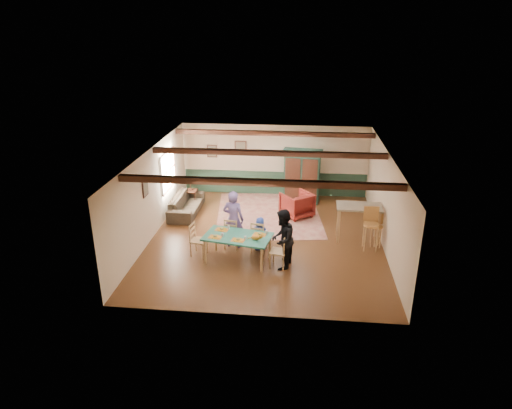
# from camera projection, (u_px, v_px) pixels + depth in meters

# --- Properties ---
(floor) EXTENTS (8.00, 8.00, 0.00)m
(floor) POSITION_uv_depth(u_px,v_px,m) (266.00, 238.00, 14.05)
(floor) COLOR #4D2A15
(floor) RESTS_ON ground
(wall_back) EXTENTS (7.00, 0.02, 2.70)m
(wall_back) POSITION_uv_depth(u_px,v_px,m) (275.00, 160.00, 17.25)
(wall_back) COLOR beige
(wall_back) RESTS_ON floor
(wall_left) EXTENTS (0.02, 8.00, 2.70)m
(wall_left) POSITION_uv_depth(u_px,v_px,m) (152.00, 193.00, 13.89)
(wall_left) COLOR beige
(wall_left) RESTS_ON floor
(wall_right) EXTENTS (0.02, 8.00, 2.70)m
(wall_right) POSITION_uv_depth(u_px,v_px,m) (386.00, 202.00, 13.22)
(wall_right) COLOR beige
(wall_right) RESTS_ON floor
(ceiling) EXTENTS (7.00, 8.00, 0.02)m
(ceiling) POSITION_uv_depth(u_px,v_px,m) (267.00, 154.00, 13.06)
(ceiling) COLOR silver
(ceiling) RESTS_ON wall_back
(wainscot_back) EXTENTS (6.95, 0.03, 0.90)m
(wainscot_back) POSITION_uv_depth(u_px,v_px,m) (274.00, 183.00, 17.57)
(wainscot_back) COLOR #213D2C
(wainscot_back) RESTS_ON floor
(ceiling_beam_front) EXTENTS (6.95, 0.16, 0.16)m
(ceiling_beam_front) POSITION_uv_depth(u_px,v_px,m) (259.00, 182.00, 10.96)
(ceiling_beam_front) COLOR black
(ceiling_beam_front) RESTS_ON ceiling
(ceiling_beam_mid) EXTENTS (6.95, 0.16, 0.16)m
(ceiling_beam_mid) POSITION_uv_depth(u_px,v_px,m) (268.00, 153.00, 13.46)
(ceiling_beam_mid) COLOR black
(ceiling_beam_mid) RESTS_ON ceiling
(ceiling_beam_back) EXTENTS (6.95, 0.16, 0.16)m
(ceiling_beam_back) POSITION_uv_depth(u_px,v_px,m) (274.00, 133.00, 15.86)
(ceiling_beam_back) COLOR black
(ceiling_beam_back) RESTS_ON ceiling
(window_left) EXTENTS (0.06, 1.60, 1.30)m
(window_left) POSITION_uv_depth(u_px,v_px,m) (168.00, 171.00, 15.38)
(window_left) COLOR white
(window_left) RESTS_ON wall_left
(picture_left_wall) EXTENTS (0.04, 0.42, 0.52)m
(picture_left_wall) POSITION_uv_depth(u_px,v_px,m) (145.00, 188.00, 13.18)
(picture_left_wall) COLOR gray
(picture_left_wall) RESTS_ON wall_left
(picture_back_a) EXTENTS (0.45, 0.04, 0.55)m
(picture_back_a) POSITION_uv_depth(u_px,v_px,m) (241.00, 148.00, 17.18)
(picture_back_a) COLOR gray
(picture_back_a) RESTS_ON wall_back
(picture_back_b) EXTENTS (0.38, 0.04, 0.48)m
(picture_back_b) POSITION_uv_depth(u_px,v_px,m) (212.00, 151.00, 17.34)
(picture_back_b) COLOR gray
(picture_back_b) RESTS_ON wall_back
(dining_table) EXTENTS (1.98, 1.34, 0.76)m
(dining_table) POSITION_uv_depth(u_px,v_px,m) (238.00, 248.00, 12.61)
(dining_table) COLOR #226D59
(dining_table) RESTS_ON floor
(dining_chair_far_left) EXTENTS (0.50, 0.52, 0.96)m
(dining_chair_far_left) POSITION_uv_depth(u_px,v_px,m) (233.00, 233.00, 13.33)
(dining_chair_far_left) COLOR tan
(dining_chair_far_left) RESTS_ON floor
(dining_chair_far_right) EXTENTS (0.50, 0.52, 0.96)m
(dining_chair_far_right) POSITION_uv_depth(u_px,v_px,m) (259.00, 236.00, 13.11)
(dining_chair_far_right) COLOR tan
(dining_chair_far_right) RESTS_ON floor
(dining_chair_end_left) EXTENTS (0.52, 0.50, 0.96)m
(dining_chair_end_left) POSITION_uv_depth(u_px,v_px,m) (199.00, 240.00, 12.89)
(dining_chair_end_left) COLOR tan
(dining_chair_end_left) RESTS_ON floor
(dining_chair_end_right) EXTENTS (0.52, 0.50, 0.96)m
(dining_chair_end_right) POSITION_uv_depth(u_px,v_px,m) (278.00, 251.00, 12.26)
(dining_chair_end_right) COLOR tan
(dining_chair_end_right) RESTS_ON floor
(person_man) EXTENTS (0.70, 0.53, 1.74)m
(person_man) POSITION_uv_depth(u_px,v_px,m) (233.00, 219.00, 13.26)
(person_man) COLOR slate
(person_man) RESTS_ON floor
(person_woman) EXTENTS (0.77, 0.91, 1.66)m
(person_woman) POSITION_uv_depth(u_px,v_px,m) (282.00, 239.00, 12.10)
(person_woman) COLOR black
(person_woman) RESTS_ON floor
(person_child) EXTENTS (0.55, 0.41, 1.01)m
(person_child) POSITION_uv_depth(u_px,v_px,m) (260.00, 234.00, 13.17)
(person_child) COLOR #2A44A9
(person_child) RESTS_ON floor
(cat) EXTENTS (0.38, 0.21, 0.18)m
(cat) POSITION_uv_depth(u_px,v_px,m) (256.00, 237.00, 12.20)
(cat) COLOR orange
(cat) RESTS_ON dining_table
(place_setting_near_left) EXTENTS (0.45, 0.37, 0.11)m
(place_setting_near_left) POSITION_uv_depth(u_px,v_px,m) (215.00, 235.00, 12.38)
(place_setting_near_left) COLOR orange
(place_setting_near_left) RESTS_ON dining_table
(place_setting_near_center) EXTENTS (0.45, 0.37, 0.11)m
(place_setting_near_center) POSITION_uv_depth(u_px,v_px,m) (238.00, 239.00, 12.20)
(place_setting_near_center) COLOR orange
(place_setting_near_center) RESTS_ON dining_table
(place_setting_far_left) EXTENTS (0.45, 0.37, 0.11)m
(place_setting_far_left) POSITION_uv_depth(u_px,v_px,m) (222.00, 228.00, 12.83)
(place_setting_far_left) COLOR orange
(place_setting_far_left) RESTS_ON dining_table
(place_setting_far_right) EXTENTS (0.45, 0.37, 0.11)m
(place_setting_far_right) POSITION_uv_depth(u_px,v_px,m) (260.00, 233.00, 12.53)
(place_setting_far_right) COLOR orange
(place_setting_far_right) RESTS_ON dining_table
(area_rug) EXTENTS (3.95, 4.53, 0.01)m
(area_rug) POSITION_uv_depth(u_px,v_px,m) (268.00, 214.00, 15.84)
(area_rug) COLOR beige
(area_rug) RESTS_ON floor
(armoire) EXTENTS (1.46, 0.73, 1.98)m
(armoire) POSITION_uv_depth(u_px,v_px,m) (302.00, 176.00, 16.62)
(armoire) COLOR #16382C
(armoire) RESTS_ON floor
(armchair) EXTENTS (1.29, 1.30, 0.85)m
(armchair) POSITION_uv_depth(u_px,v_px,m) (297.00, 205.00, 15.53)
(armchair) COLOR #541010
(armchair) RESTS_ON floor
(sofa) EXTENTS (0.86, 2.17, 0.63)m
(sofa) POSITION_uv_depth(u_px,v_px,m) (186.00, 204.00, 15.85)
(sofa) COLOR #352C21
(sofa) RESTS_ON floor
(end_table) EXTENTS (0.46, 0.46, 0.55)m
(end_table) POSITION_uv_depth(u_px,v_px,m) (191.00, 197.00, 16.61)
(end_table) COLOR black
(end_table) RESTS_ON floor
(table_lamp) EXTENTS (0.30, 0.30, 0.50)m
(table_lamp) POSITION_uv_depth(u_px,v_px,m) (190.00, 184.00, 16.41)
(table_lamp) COLOR #D1AE87
(table_lamp) RESTS_ON end_table
(counter_table) EXTENTS (1.37, 0.83, 1.12)m
(counter_table) POSITION_uv_depth(u_px,v_px,m) (358.00, 223.00, 13.78)
(counter_table) COLOR tan
(counter_table) RESTS_ON floor
(bar_stool_left) EXTENTS (0.45, 0.50, 1.27)m
(bar_stool_left) POSITION_uv_depth(u_px,v_px,m) (371.00, 229.00, 13.15)
(bar_stool_left) COLOR tan
(bar_stool_left) RESTS_ON floor
(bar_stool_right) EXTENTS (0.40, 0.43, 1.00)m
(bar_stool_right) POSITION_uv_depth(u_px,v_px,m) (376.00, 230.00, 13.43)
(bar_stool_right) COLOR tan
(bar_stool_right) RESTS_ON floor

